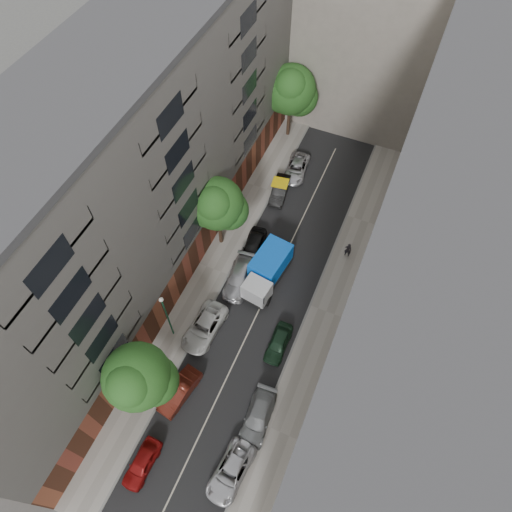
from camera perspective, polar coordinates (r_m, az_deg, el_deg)
The scene contains 23 objects.
ground at distance 41.39m, azimuth 1.55°, elevation -4.31°, with size 120.00×120.00×0.00m, color #4C4C49.
road_surface at distance 41.38m, azimuth 1.55°, elevation -4.30°, with size 8.00×44.00×0.02m, color black.
sidewalk_left at distance 42.59m, azimuth -5.30°, elevation -1.68°, with size 3.00×44.00×0.15m, color gray.
sidewalk_right at distance 40.76m, azimuth 8.77°, elevation -6.89°, with size 3.00×44.00×0.15m, color gray.
building_left at distance 36.91m, azimuth -14.28°, elevation 9.39°, with size 8.00×44.00×20.00m, color #524F4D.
building_right at distance 32.53m, azimuth 20.19°, elevation -2.23°, with size 8.00×44.00×20.00m, color #B2A48A.
building_endcap at distance 54.60m, azimuth 14.32°, elevation 25.28°, with size 18.00×12.00×18.00m, color gray.
tarp_truck at distance 40.63m, azimuth 1.35°, elevation -1.84°, with size 3.14×6.34×2.80m.
car_left_0 at distance 36.91m, azimuth -14.07°, elevation -23.83°, with size 1.50×3.73×1.27m, color maroon.
car_left_1 at distance 37.55m, azimuth -9.54°, elevation -16.32°, with size 1.47×4.21×1.39m, color #4C170F.
car_left_2 at distance 39.21m, azimuth -6.47°, elevation -8.84°, with size 2.33×5.06×1.40m, color silver.
car_left_3 at distance 41.24m, azimuth -2.13°, elevation -2.70°, with size 2.01×4.94×1.43m, color #B4B4B9.
car_left_4 at distance 42.99m, azimuth -0.32°, elevation 1.19°, with size 1.78×4.43×1.51m, color black.
car_left_5 at distance 47.49m, azimuth 2.98°, elevation 8.24°, with size 1.47×4.22×1.39m, color black.
car_left_6 at distance 49.76m, azimuth 5.09°, elevation 10.86°, with size 2.15×4.65×1.29m, color #BBBBC0.
car_right_0 at distance 35.94m, azimuth -3.15°, elevation -25.31°, with size 2.13×4.63×1.29m, color #BBBBC1.
car_right_1 at distance 36.56m, azimuth 0.24°, elevation -19.52°, with size 1.91×4.70×1.36m, color slate.
car_right_2 at distance 38.52m, azimuth 2.83°, elevation -10.79°, with size 1.53×3.80×1.30m, color black.
tree_near at distance 33.29m, azimuth -14.56°, elevation -14.68°, with size 5.07×4.77×8.06m.
tree_mid at distance 39.80m, azimuth -4.81°, elevation 6.25°, with size 5.04×4.73×8.18m.
tree_far at distance 50.56m, azimuth 4.43°, elevation 19.79°, with size 5.47×5.22×8.73m.
lamp_post at distance 36.53m, azimuth -11.18°, elevation -7.00°, with size 0.36×0.36×6.26m.
pedestrian at distance 43.31m, azimuth 11.43°, elevation 0.77°, with size 0.64×0.42×1.76m, color black.
Camera 1 is at (6.91, -18.84, 36.20)m, focal length 32.00 mm.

